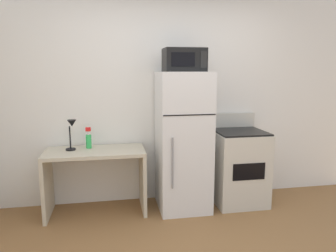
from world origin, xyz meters
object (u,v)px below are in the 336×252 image
(desk_lamp, at_px, (71,130))
(oven_range, at_px, (238,166))
(desk, at_px, (96,169))
(microwave, at_px, (184,60))
(spray_bottle, at_px, (89,140))
(refrigerator, at_px, (183,141))

(desk_lamp, bearing_deg, oven_range, -1.78)
(desk, bearing_deg, desk_lamp, 171.05)
(microwave, bearing_deg, desk, 176.72)
(microwave, height_order, oven_range, microwave)
(desk, relative_size, spray_bottle, 4.53)
(spray_bottle, xyz_separation_m, refrigerator, (1.10, -0.15, -0.03))
(spray_bottle, bearing_deg, oven_range, -4.28)
(desk, xyz_separation_m, oven_range, (1.75, -0.02, -0.05))
(spray_bottle, height_order, oven_range, oven_range)
(desk_lamp, relative_size, refrigerator, 0.22)
(desk_lamp, xyz_separation_m, microwave, (1.28, -0.10, 0.78))
(microwave, distance_m, oven_range, 1.49)
(desk_lamp, height_order, oven_range, desk_lamp)
(desk, distance_m, spray_bottle, 0.35)
(desk, bearing_deg, microwave, -3.28)
(desk_lamp, distance_m, spray_bottle, 0.24)
(microwave, bearing_deg, spray_bottle, 171.09)
(spray_bottle, xyz_separation_m, oven_range, (1.82, -0.14, -0.38))
(desk, height_order, desk_lamp, desk_lamp)
(refrigerator, bearing_deg, desk_lamp, 176.54)
(desk_lamp, relative_size, microwave, 0.77)
(refrigerator, xyz_separation_m, microwave, (0.00, -0.02, 0.95))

